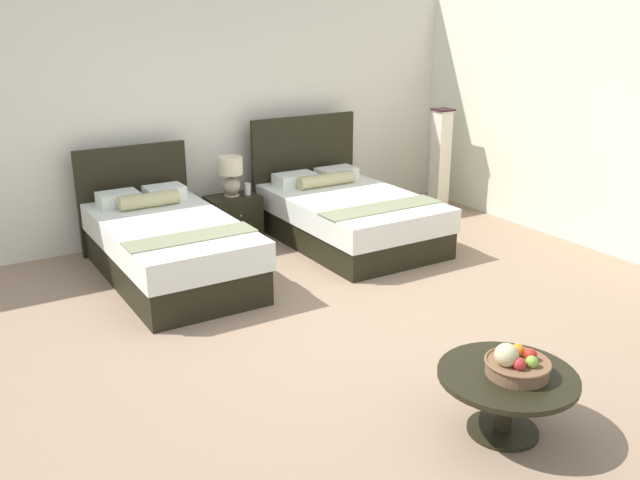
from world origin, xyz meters
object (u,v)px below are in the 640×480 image
object	(u,v)px
table_lamp	(231,174)
vase	(248,189)
nightstand	(233,218)
coffee_table	(507,387)
bed_near_window	(168,246)
bed_near_corner	(347,214)
floor_lamp_corner	(440,160)
fruit_bowl	(516,364)

from	to	relation	value
table_lamp	vase	distance (m)	0.27
nightstand	coffee_table	size ratio (longest dim) A/B	0.67
nightstand	bed_near_window	bearing A→B (deg)	-144.00
bed_near_corner	floor_lamp_corner	world-z (taller)	floor_lamp_corner
bed_near_corner	table_lamp	xyz separation A→B (m)	(-1.08, 0.78, 0.46)
nightstand	floor_lamp_corner	distance (m)	2.88
bed_near_window	table_lamp	world-z (taller)	bed_near_window
coffee_table	floor_lamp_corner	bearing A→B (deg)	53.93
bed_near_corner	table_lamp	distance (m)	1.40
fruit_bowl	bed_near_corner	bearing A→B (deg)	71.82
nightstand	table_lamp	bearing A→B (deg)	90.00
bed_near_corner	vase	xyz separation A→B (m)	(-0.90, 0.72, 0.26)
bed_near_corner	nightstand	world-z (taller)	bed_near_corner
vase	fruit_bowl	bearing A→B (deg)	-94.12
bed_near_window	coffee_table	distance (m)	3.77
bed_near_corner	table_lamp	world-z (taller)	bed_near_corner
bed_near_corner	vase	world-z (taller)	bed_near_corner
bed_near_window	vase	bearing A→B (deg)	30.56
coffee_table	floor_lamp_corner	world-z (taller)	floor_lamp_corner
bed_near_corner	coffee_table	xyz separation A→B (m)	(-1.25, -3.68, 0.00)
bed_near_window	coffee_table	world-z (taller)	bed_near_window
vase	coffee_table	size ratio (longest dim) A/B	0.16
floor_lamp_corner	table_lamp	bearing A→B (deg)	173.33
vase	floor_lamp_corner	xyz separation A→B (m)	(2.66, -0.27, 0.08)
nightstand	floor_lamp_corner	xyz separation A→B (m)	(2.83, -0.31, 0.41)
nightstand	floor_lamp_corner	world-z (taller)	floor_lamp_corner
table_lamp	floor_lamp_corner	xyz separation A→B (m)	(2.83, -0.33, -0.11)
table_lamp	coffee_table	size ratio (longest dim) A/B	0.52
nightstand	vase	xyz separation A→B (m)	(0.18, -0.04, 0.33)
bed_near_window	coffee_table	xyz separation A→B (m)	(0.89, -3.67, -0.01)
vase	fruit_bowl	distance (m)	4.44
floor_lamp_corner	vase	bearing A→B (deg)	174.17
bed_near_corner	bed_near_window	bearing A→B (deg)	-179.67
coffee_table	floor_lamp_corner	distance (m)	5.12
table_lamp	vase	xyz separation A→B (m)	(0.18, -0.06, -0.19)
coffee_table	bed_near_corner	bearing A→B (deg)	71.28
bed_near_window	bed_near_corner	size ratio (longest dim) A/B	1.04
floor_lamp_corner	coffee_table	bearing A→B (deg)	-126.07
table_lamp	bed_near_corner	bearing A→B (deg)	-35.86
coffee_table	bed_near_window	bearing A→B (deg)	103.63
bed_near_corner	table_lamp	bearing A→B (deg)	144.14
nightstand	table_lamp	xyz separation A→B (m)	(0.00, 0.02, 0.52)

